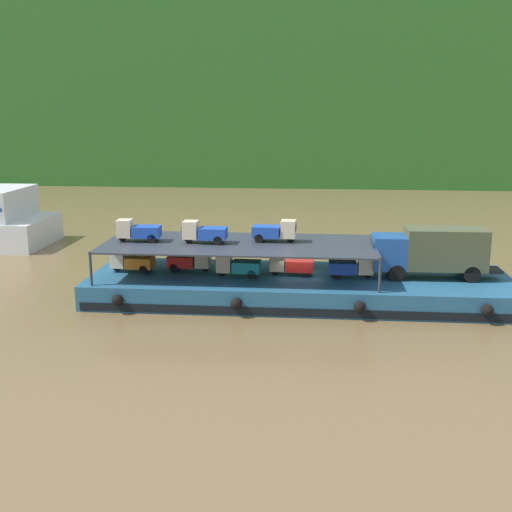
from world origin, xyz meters
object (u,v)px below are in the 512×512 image
at_px(mini_truck_upper_stern, 138,231).
at_px(mini_truck_lower_aft, 190,260).
at_px(mini_truck_upper_mid, 204,232).
at_px(mini_truck_lower_stern, 131,261).
at_px(mini_truck_upper_fore, 275,231).
at_px(cargo_barge, 299,287).
at_px(mini_truck_lower_bow, 352,267).
at_px(mini_truck_lower_fore, 291,264).
at_px(mini_truck_lower_mid, 238,265).
at_px(covered_lorry, 432,251).

bearing_deg(mini_truck_upper_stern, mini_truck_lower_aft, 10.41).
height_order(mini_truck_upper_stern, mini_truck_upper_mid, same).
bearing_deg(mini_truck_upper_stern, mini_truck_lower_stern, 176.80).
bearing_deg(mini_truck_upper_fore, cargo_barge, -24.29).
bearing_deg(mini_truck_lower_bow, mini_truck_lower_aft, 176.01).
relative_size(mini_truck_lower_stern, mini_truck_upper_stern, 1.00).
distance_m(mini_truck_lower_aft, mini_truck_upper_stern, 3.81).
xyz_separation_m(mini_truck_lower_bow, mini_truck_upper_fore, (-4.80, 0.83, 2.00)).
distance_m(mini_truck_lower_aft, mini_truck_upper_fore, 5.81).
xyz_separation_m(mini_truck_lower_aft, mini_truck_lower_fore, (6.48, -0.44, 0.00)).
xyz_separation_m(mini_truck_lower_bow, mini_truck_upper_mid, (-9.20, -0.01, 2.00)).
height_order(cargo_barge, mini_truck_upper_fore, mini_truck_upper_fore).
xyz_separation_m(mini_truck_lower_mid, mini_truck_lower_fore, (3.29, 0.62, 0.00)).
bearing_deg(cargo_barge, mini_truck_lower_mid, -173.35).
xyz_separation_m(mini_truck_lower_aft, mini_truck_upper_fore, (5.45, 0.11, 2.00)).
relative_size(mini_truck_lower_fore, mini_truck_upper_mid, 1.00).
relative_size(covered_lorry, mini_truck_lower_bow, 2.88).
height_order(mini_truck_lower_mid, mini_truck_upper_mid, mini_truck_upper_mid).
relative_size(mini_truck_lower_fore, mini_truck_upper_stern, 0.99).
distance_m(mini_truck_lower_stern, mini_truck_upper_fore, 9.40).
relative_size(mini_truck_lower_stern, mini_truck_lower_mid, 1.00).
distance_m(cargo_barge, mini_truck_lower_fore, 1.56).
xyz_separation_m(cargo_barge, mini_truck_upper_stern, (-10.22, 0.02, 3.44)).
xyz_separation_m(mini_truck_lower_fore, mini_truck_lower_bow, (3.77, -0.28, 0.00)).
height_order(mini_truck_lower_stern, mini_truck_lower_mid, same).
bearing_deg(mini_truck_lower_mid, mini_truck_upper_mid, 171.14).
height_order(mini_truck_lower_aft, mini_truck_lower_fore, same).
distance_m(mini_truck_upper_stern, mini_truck_upper_fore, 8.66).
relative_size(cargo_barge, mini_truck_upper_mid, 9.45).
xyz_separation_m(covered_lorry, mini_truck_upper_fore, (-9.67, 0.40, 1.00)).
bearing_deg(mini_truck_lower_stern, mini_truck_upper_fore, 4.16).
bearing_deg(cargo_barge, mini_truck_upper_stern, 179.87).
bearing_deg(mini_truck_upper_fore, mini_truck_upper_stern, -175.40).
height_order(mini_truck_lower_aft, mini_truck_upper_mid, mini_truck_upper_mid).
xyz_separation_m(mini_truck_lower_aft, mini_truck_lower_mid, (3.19, -1.06, 0.00)).
bearing_deg(covered_lorry, mini_truck_lower_stern, -179.18).
distance_m(mini_truck_lower_aft, mini_truck_lower_bow, 10.28).
distance_m(cargo_barge, mini_truck_upper_fore, 3.86).
relative_size(mini_truck_lower_aft, mini_truck_upper_stern, 0.99).
bearing_deg(mini_truck_upper_mid, mini_truck_upper_fore, 10.75).
relative_size(mini_truck_lower_mid, mini_truck_upper_stern, 1.00).
relative_size(cargo_barge, mini_truck_upper_stern, 9.38).
xyz_separation_m(covered_lorry, mini_truck_lower_mid, (-11.93, -0.77, -1.00)).
distance_m(cargo_barge, covered_lorry, 8.45).
bearing_deg(mini_truck_upper_stern, mini_truck_lower_mid, -4.23).
relative_size(covered_lorry, mini_truck_lower_fore, 2.85).
height_order(covered_lorry, mini_truck_upper_stern, mini_truck_upper_stern).
xyz_separation_m(covered_lorry, mini_truck_upper_stern, (-18.31, -0.30, 1.00)).
distance_m(cargo_barge, mini_truck_lower_stern, 10.84).
height_order(covered_lorry, mini_truck_lower_aft, covered_lorry).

